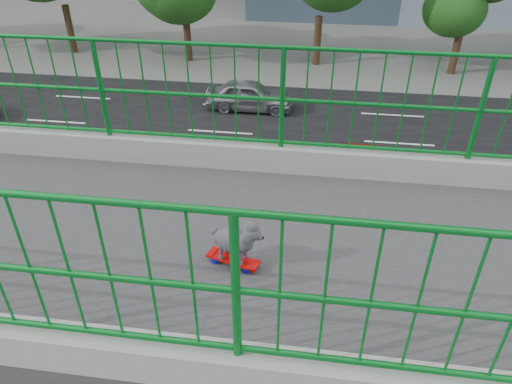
{
  "coord_description": "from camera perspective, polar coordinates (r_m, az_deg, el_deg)",
  "views": [
    {
      "loc": [
        3.32,
        4.39,
        9.82
      ],
      "look_at": [
        -0.79,
        3.81,
        7.07
      ],
      "focal_mm": 33.59,
      "sensor_mm": 36.0,
      "label": 1
    }
  ],
  "objects": [
    {
      "name": "road",
      "position": [
        19.54,
        -6.09,
        3.22
      ],
      "size": [
        18.0,
        90.0,
        0.02
      ],
      "primitive_type": "cube",
      "color": "black",
      "rests_on": "ground"
    },
    {
      "name": "car_6",
      "position": [
        18.56,
        -26.95,
        0.24
      ],
      "size": [
        2.46,
        5.34,
        1.48
      ],
      "primitive_type": "imported",
      "color": "gray",
      "rests_on": "ground"
    },
    {
      "name": "skateboard",
      "position": [
        4.18,
        -2.71,
        -8.06
      ],
      "size": [
        0.27,
        0.49,
        0.06
      ],
      "rotation": [
        0.0,
        0.0,
        -0.29
      ],
      "color": "red",
      "rests_on": "footbridge"
    },
    {
      "name": "car_2",
      "position": [
        18.27,
        13.14,
        2.77
      ],
      "size": [
        2.44,
        5.28,
        1.47
      ],
      "primitive_type": "imported",
      "rotation": [
        0.0,
        0.0,
        3.14
      ],
      "color": "#B21907",
      "rests_on": "ground"
    },
    {
      "name": "car_0",
      "position": [
        13.67,
        -12.22,
        -8.97
      ],
      "size": [
        1.78,
        4.41,
        1.5
      ],
      "primitive_type": "imported",
      "color": "silver",
      "rests_on": "ground"
    },
    {
      "name": "car_4",
      "position": [
        24.16,
        -0.72,
        11.45
      ],
      "size": [
        1.73,
        4.29,
        1.46
      ],
      "primitive_type": "imported",
      "rotation": [
        0.0,
        0.0,
        3.14
      ],
      "color": "gray",
      "rests_on": "ground"
    },
    {
      "name": "poodle",
      "position": [
        4.02,
        -2.46,
        -5.64
      ],
      "size": [
        0.29,
        0.48,
        0.41
      ],
      "rotation": [
        0.0,
        0.0,
        -0.29
      ],
      "color": "#29272C",
      "rests_on": "skateboard"
    }
  ]
}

